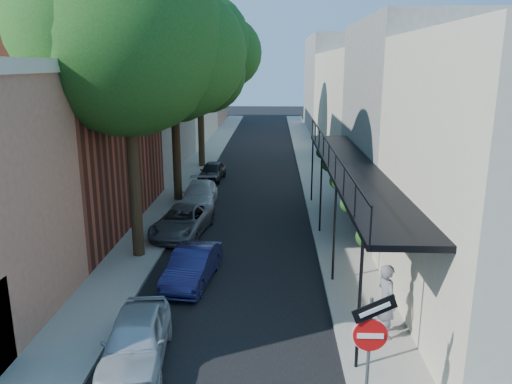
# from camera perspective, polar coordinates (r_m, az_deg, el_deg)

# --- Properties ---
(road_surface) EXTENTS (6.00, 64.00, 0.01)m
(road_surface) POSITION_cam_1_polar(r_m,az_deg,el_deg) (38.28, 0.11, 3.70)
(road_surface) COLOR black
(road_surface) RESTS_ON ground
(sidewalk_left) EXTENTS (2.00, 64.00, 0.12)m
(sidewalk_left) POSITION_cam_1_polar(r_m,az_deg,el_deg) (38.61, -5.84, 3.80)
(sidewalk_left) COLOR gray
(sidewalk_left) RESTS_ON ground
(sidewalk_right) EXTENTS (2.00, 64.00, 0.12)m
(sidewalk_right) POSITION_cam_1_polar(r_m,az_deg,el_deg) (38.34, 6.11, 3.72)
(sidewalk_right) COLOR gray
(sidewalk_right) RESTS_ON ground
(buildings_left) EXTENTS (10.10, 59.10, 12.00)m
(buildings_left) POSITION_cam_1_polar(r_m,az_deg,el_deg) (37.92, -14.39, 10.67)
(buildings_left) COLOR tan
(buildings_left) RESTS_ON ground
(buildings_right) EXTENTS (9.80, 55.00, 10.00)m
(buildings_right) POSITION_cam_1_polar(r_m,az_deg,el_deg) (37.96, 14.00, 9.92)
(buildings_right) COLOR beige
(buildings_right) RESTS_ON ground
(sign_post) EXTENTS (0.89, 0.17, 2.99)m
(sign_post) POSITION_cam_1_polar(r_m,az_deg,el_deg) (10.14, 12.92, -16.19)
(sign_post) COLOR #595B60
(sign_post) RESTS_ON ground
(oak_near) EXTENTS (7.48, 6.80, 11.42)m
(oak_near) POSITION_cam_1_polar(r_m,az_deg,el_deg) (18.46, -13.08, 16.38)
(oak_near) COLOR black
(oak_near) RESTS_ON ground
(oak_mid) EXTENTS (6.60, 6.00, 10.20)m
(oak_mid) POSITION_cam_1_polar(r_m,az_deg,el_deg) (26.24, -8.52, 14.11)
(oak_mid) COLOR black
(oak_mid) RESTS_ON ground
(oak_far) EXTENTS (7.70, 7.00, 11.90)m
(oak_far) POSITION_cam_1_polar(r_m,az_deg,el_deg) (35.18, -5.74, 16.19)
(oak_far) COLOR black
(oak_far) RESTS_ON ground
(parked_car_a) EXTENTS (1.84, 3.82, 1.26)m
(parked_car_a) POSITION_cam_1_polar(r_m,az_deg,el_deg) (13.00, -13.54, -16.05)
(parked_car_a) COLOR #A8B1BA
(parked_car_a) RESTS_ON ground
(parked_car_b) EXTENTS (1.69, 3.71, 1.18)m
(parked_car_b) POSITION_cam_1_polar(r_m,az_deg,el_deg) (16.98, -7.29, -8.38)
(parked_car_b) COLOR #161846
(parked_car_b) RESTS_ON ground
(parked_car_c) EXTENTS (2.49, 4.48, 1.19)m
(parked_car_c) POSITION_cam_1_polar(r_m,az_deg,el_deg) (21.64, -8.39, -3.33)
(parked_car_c) COLOR #55565C
(parked_car_c) RESTS_ON ground
(parked_car_d) EXTENTS (1.82, 4.20, 1.20)m
(parked_car_d) POSITION_cam_1_polar(r_m,az_deg,el_deg) (25.89, -6.44, -0.28)
(parked_car_d) COLOR silver
(parked_car_d) RESTS_ON ground
(parked_car_e) EXTENTS (1.64, 3.51, 1.16)m
(parked_car_e) POSITION_cam_1_polar(r_m,az_deg,el_deg) (31.52, -5.03, 2.37)
(parked_car_e) COLOR black
(parked_car_e) RESTS_ON ground
(pedestrian) EXTENTS (0.69, 0.85, 2.02)m
(pedestrian) POSITION_cam_1_polar(r_m,az_deg,el_deg) (13.77, 14.67, -11.94)
(pedestrian) COLOR slate
(pedestrian) RESTS_ON sidewalk_right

